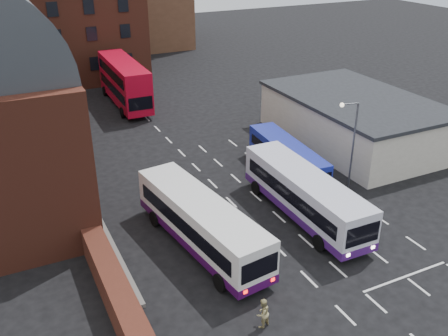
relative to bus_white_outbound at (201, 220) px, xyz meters
name	(u,v)px	position (x,y,z in m)	size (l,w,h in m)	color
ground	(301,271)	(4.11, -4.75, -1.86)	(180.00, 180.00, 0.00)	black
forecourt_wall	(115,289)	(-6.09, -2.75, -0.96)	(1.20, 10.00, 1.80)	#602B1E
cream_building	(354,119)	(19.11, 9.25, 0.29)	(10.40, 16.40, 4.25)	beige
brick_terrace	(51,38)	(-1.89, 41.25, 3.64)	(22.00, 10.00, 11.00)	brown
castle_keep	(107,6)	(10.11, 61.25, 4.14)	(22.00, 22.00, 12.00)	brown
bus_white_outbound	(201,220)	(0.00, 0.00, 0.00)	(4.14, 11.82, 3.16)	white
bus_white_inbound	(305,192)	(7.58, 0.17, 0.01)	(2.99, 11.63, 3.17)	silver
bus_blue	(287,156)	(10.11, 6.24, -0.34)	(2.90, 9.60, 2.58)	#19259E
bus_red_double	(124,82)	(3.44, 28.43, 0.71)	(3.26, 12.18, 4.85)	#BA0821
street_lamp	(351,139)	(12.48, 1.87, 2.31)	(1.38, 0.52, 6.92)	#494B52
pedestrian_beige	(263,313)	(-0.05, -7.53, -1.06)	(0.78, 0.61, 1.60)	tan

